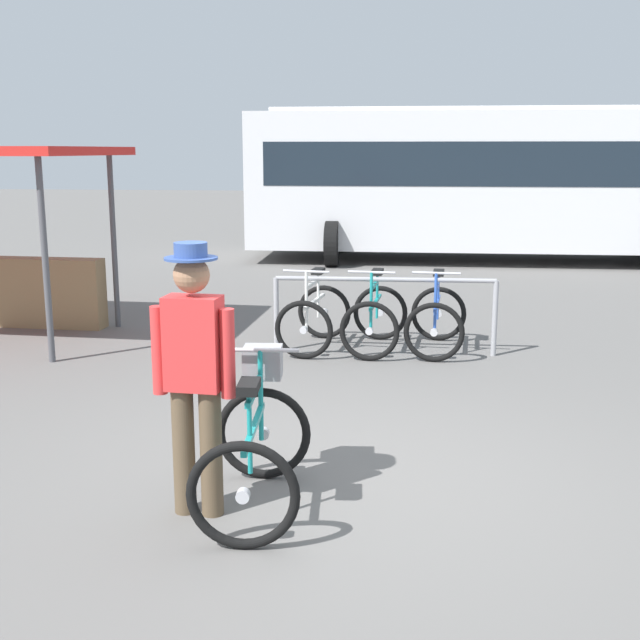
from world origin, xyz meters
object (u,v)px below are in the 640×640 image
bus_distant (495,176)px  featured_bicycle (256,439)px  racked_bike_blue (437,319)px  racked_bike_teal (375,318)px  person_with_featured_bike (195,369)px  racked_bike_white (315,317)px

bus_distant → featured_bicycle: bearing=-102.0°
racked_bike_blue → featured_bicycle: size_ratio=0.94×
racked_bike_teal → person_with_featured_bike: 4.52m
racked_bike_white → person_with_featured_bike: 4.41m
person_with_featured_bike → bus_distant: bearing=76.7°
person_with_featured_bike → bus_distant: 12.69m
racked_bike_blue → person_with_featured_bike: 4.73m
featured_bicycle → bus_distant: bearing=78.0°
racked_bike_blue → racked_bike_teal: bearing=-178.0°
racked_bike_white → bus_distant: 8.52m
racked_bike_white → racked_bike_teal: (0.70, 0.02, -0.00)m
racked_bike_white → featured_bicycle: bearing=-87.9°
racked_bike_white → racked_bike_blue: bearing=2.0°
person_with_featured_bike → bus_distant: bus_distant is taller
featured_bicycle → racked_bike_blue: bearing=73.6°
racked_bike_blue → racked_bike_white: bearing=-178.0°
racked_bike_blue → featured_bicycle: same height
bus_distant → racked_bike_teal: bearing=-104.4°
person_with_featured_bike → racked_bike_white: bearing=87.5°
featured_bicycle → person_with_featured_bike: size_ratio=0.70×
racked_bike_white → bus_distant: bus_distant is taller
person_with_featured_bike → bus_distant: size_ratio=0.17×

